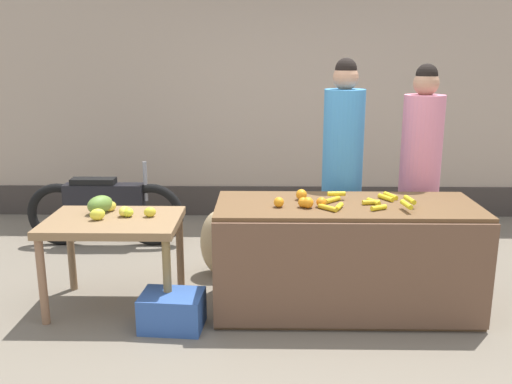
{
  "coord_description": "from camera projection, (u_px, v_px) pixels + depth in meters",
  "views": [
    {
      "loc": [
        -0.25,
        -3.99,
        1.92
      ],
      "look_at": [
        -0.31,
        0.15,
        0.89
      ],
      "focal_mm": 38.91,
      "sensor_mm": 36.0,
      "label": 1
    }
  ],
  "objects": [
    {
      "name": "ground_plane",
      "position": [
        295.0,
        307.0,
        4.33
      ],
      "size": [
        24.0,
        24.0,
        0.0
      ],
      "primitive_type": "plane",
      "color": "#756B5B"
    },
    {
      "name": "market_wall_back",
      "position": [
        286.0,
        95.0,
        6.53
      ],
      "size": [
        7.84,
        0.23,
        2.96
      ],
      "color": "tan",
      "rests_on": "ground"
    },
    {
      "name": "fruit_stall_counter",
      "position": [
        345.0,
        257.0,
        4.21
      ],
      "size": [
        1.95,
        0.79,
        0.84
      ],
      "color": "brown",
      "rests_on": "ground"
    },
    {
      "name": "side_table_wooden",
      "position": [
        113.0,
        230.0,
        4.2
      ],
      "size": [
        1.0,
        0.71,
        0.71
      ],
      "color": "olive",
      "rests_on": "ground"
    },
    {
      "name": "banana_bunch_pile",
      "position": [
        369.0,
        201.0,
        4.09
      ],
      "size": [
        0.71,
        0.53,
        0.07
      ],
      "color": "gold",
      "rests_on": "fruit_stall_counter"
    },
    {
      "name": "orange_pile",
      "position": [
        303.0,
        200.0,
        4.07
      ],
      "size": [
        0.38,
        0.31,
        0.08
      ],
      "color": "orange",
      "rests_on": "fruit_stall_counter"
    },
    {
      "name": "mango_papaya_pile",
      "position": [
        108.0,
        207.0,
        4.27
      ],
      "size": [
        0.58,
        0.37,
        0.14
      ],
      "color": "yellow",
      "rests_on": "side_table_wooden"
    },
    {
      "name": "vendor_woman_blue_shirt",
      "position": [
        342.0,
        171.0,
        4.71
      ],
      "size": [
        0.34,
        0.34,
        1.89
      ],
      "color": "#33333D",
      "rests_on": "ground"
    },
    {
      "name": "vendor_woman_pink_shirt",
      "position": [
        420.0,
        173.0,
        4.73
      ],
      "size": [
        0.34,
        0.34,
        1.84
      ],
      "color": "#33333D",
      "rests_on": "ground"
    },
    {
      "name": "parked_motorcycle",
      "position": [
        105.0,
        207.0,
        5.64
      ],
      "size": [
        1.6,
        0.18,
        0.88
      ],
      "color": "black",
      "rests_on": "ground"
    },
    {
      "name": "produce_crate",
      "position": [
        172.0,
        311.0,
        3.98
      ],
      "size": [
        0.46,
        0.35,
        0.26
      ],
      "primitive_type": "cube",
      "rotation": [
        0.0,
        0.0,
        -0.08
      ],
      "color": "#3359A5",
      "rests_on": "ground"
    },
    {
      "name": "produce_sack",
      "position": [
        220.0,
        243.0,
        4.9
      ],
      "size": [
        0.45,
        0.42,
        0.59
      ],
      "primitive_type": "ellipsoid",
      "rotation": [
        0.0,
        0.0,
        2.7
      ],
      "color": "tan",
      "rests_on": "ground"
    }
  ]
}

